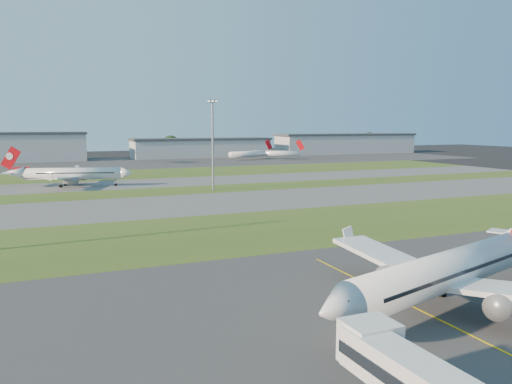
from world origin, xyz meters
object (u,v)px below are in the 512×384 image
airliner_taxiing (73,174)px  light_mast_centre (213,139)px  airliner_parked (451,271)px  mini_jet_far (277,153)px  mini_jet_near (250,154)px

airliner_taxiing → light_mast_centre: bearing=163.8°
airliner_parked → light_mast_centre: bearing=69.4°
airliner_parked → mini_jet_far: (80.38, 212.78, -0.87)m
mini_jet_near → light_mast_centre: light_mast_centre is taller
mini_jet_near → mini_jet_far: size_ratio=1.15×
mini_jet_near → light_mast_centre: (-57.61, -113.89, 11.53)m
mini_jet_far → light_mast_centre: light_mast_centre is taller
light_mast_centre → airliner_taxiing: bearing=147.0°
airliner_parked → mini_jet_far: 227.46m
airliner_parked → airliner_taxiing: bearing=87.1°
airliner_taxiing → mini_jet_far: (110.29, 88.61, -0.61)m
mini_jet_far → airliner_taxiing: bearing=-106.6°
mini_jet_near → airliner_taxiing: bearing=-150.4°
airliner_parked → mini_jet_near: bearing=56.7°
mini_jet_far → mini_jet_near: bearing=-149.6°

